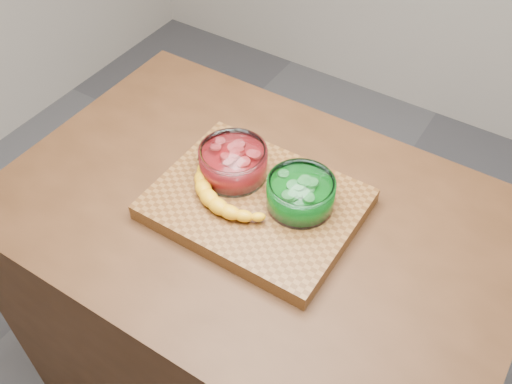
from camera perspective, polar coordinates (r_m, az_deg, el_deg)
The scene contains 6 objects.
ground at distance 2.07m, azimuth -0.00°, elevation -18.53°, with size 3.50×3.50×0.00m, color #515156.
counter at distance 1.67m, azimuth -0.00°, elevation -12.06°, with size 1.20×0.80×0.90m, color #482A15.
cutting_board at distance 1.30m, azimuth -0.00°, elevation -1.21°, with size 0.45×0.35×0.04m, color brown.
bowl_red at distance 1.31m, azimuth -2.29°, elevation 2.96°, with size 0.16×0.16×0.07m.
bowl_green at distance 1.25m, azimuth 4.48°, elevation -0.16°, with size 0.15×0.15×0.07m.
banana at distance 1.27m, azimuth -2.72°, elevation 0.17°, with size 0.26×0.17×0.04m, color #EBA414, non-canonical shape.
Camera 1 is at (0.47, -0.73, 1.88)m, focal length 40.00 mm.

